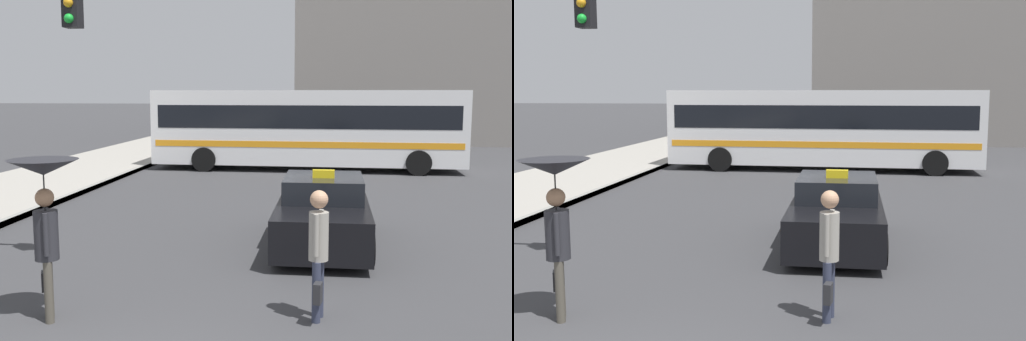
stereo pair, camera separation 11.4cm
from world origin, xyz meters
The scene contains 4 objects.
taxi centered at (2.15, 6.89, 0.66)m, with size 1.91×4.23×1.57m.
city_bus centered at (1.29, 18.97, 1.78)m, with size 12.26×2.83×3.19m.
pedestrian_with_umbrella centered at (-1.52, 2.33, 1.72)m, with size 0.94×0.94×2.24m.
pedestrian_man centered at (2.15, 2.80, 1.04)m, with size 0.31×0.57×1.81m.
Camera 1 is at (2.31, -5.18, 3.13)m, focal length 42.00 mm.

